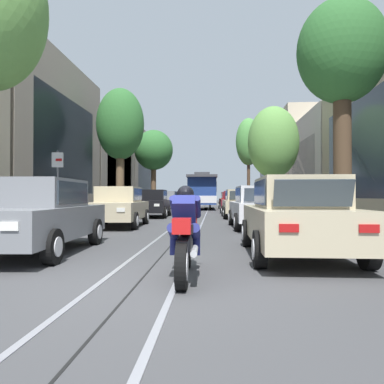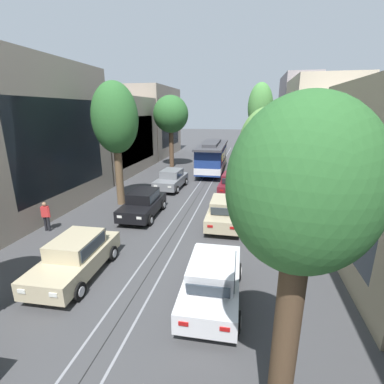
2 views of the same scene
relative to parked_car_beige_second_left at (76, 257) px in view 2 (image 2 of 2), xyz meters
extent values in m
plane|color=#424244|center=(2.72, 9.79, -0.80)|extent=(160.00, 160.00, 0.00)
cube|color=gray|center=(2.19, 12.56, -0.79)|extent=(0.08, 55.70, 0.01)
cube|color=gray|center=(3.25, 12.56, -0.79)|extent=(0.08, 55.70, 0.01)
cube|color=black|center=(2.72, 12.56, -0.80)|extent=(0.03, 55.70, 0.01)
cube|color=gray|center=(-7.24, 6.60, 3.86)|extent=(4.94, 11.63, 9.31)
cube|color=#2D3842|center=(-4.79, 6.60, 3.39)|extent=(0.04, 8.35, 5.59)
cube|color=gray|center=(-7.02, 18.52, 3.03)|extent=(4.51, 11.63, 7.65)
cube|color=#2D3842|center=(-4.79, 18.52, 2.64)|extent=(0.04, 8.35, 4.59)
cube|color=gray|center=(-6.90, 30.45, 3.91)|extent=(4.26, 11.63, 9.42)
cube|color=#2D3842|center=(-4.79, 30.45, 3.44)|extent=(0.04, 8.35, 5.65)
cube|color=#2D3842|center=(10.23, 3.02, 2.55)|extent=(0.04, 6.68, 4.46)
cube|color=beige|center=(13.21, 12.56, 2.70)|extent=(5.99, 9.24, 7.00)
cube|color=#2D3842|center=(10.23, 12.56, 2.35)|extent=(0.04, 6.68, 4.20)
cube|color=#BCAD93|center=(13.16, 22.10, 3.89)|extent=(5.89, 9.24, 9.37)
cube|color=#2D3842|center=(10.23, 22.10, 3.42)|extent=(0.04, 6.68, 5.62)
cube|color=gray|center=(12.22, 31.64, 4.54)|extent=(4.01, 9.24, 10.67)
cube|color=#2D3842|center=(10.23, 31.64, 4.00)|extent=(0.04, 6.68, 6.40)
cube|color=#C1B28E|center=(0.00, -0.04, -0.15)|extent=(1.98, 4.37, 0.66)
cube|color=#C1B28E|center=(0.00, 0.11, 0.48)|extent=(1.56, 2.12, 0.60)
cube|color=#2D3842|center=(0.03, -0.73, 0.46)|extent=(1.34, 0.28, 0.47)
cube|color=#2D3842|center=(-0.05, 1.29, 0.46)|extent=(1.30, 0.25, 0.45)
cube|color=#2D3842|center=(0.74, 0.14, 0.48)|extent=(0.11, 1.81, 0.47)
cube|color=#2D3842|center=(-0.75, 0.08, 0.48)|extent=(0.11, 1.81, 0.47)
cube|color=white|center=(0.65, -2.17, -0.05)|extent=(0.28, 0.05, 0.14)
cube|color=#B21414|center=(0.47, 2.14, -0.05)|extent=(0.28, 0.05, 0.12)
cube|color=white|center=(-0.46, -2.22, -0.05)|extent=(0.28, 0.05, 0.14)
cube|color=#B21414|center=(-0.65, 2.09, -0.05)|extent=(0.28, 0.05, 0.12)
cylinder|color=black|center=(0.94, -1.33, -0.48)|extent=(0.23, 0.65, 0.64)
cylinder|color=silver|center=(1.05, -1.33, -0.48)|extent=(0.03, 0.35, 0.35)
cylinder|color=black|center=(-0.82, -1.41, -0.48)|extent=(0.23, 0.65, 0.64)
cylinder|color=silver|center=(-0.93, -1.41, -0.48)|extent=(0.03, 0.35, 0.35)
cylinder|color=black|center=(0.82, 1.33, -0.48)|extent=(0.23, 0.65, 0.64)
cylinder|color=silver|center=(0.93, 1.33, -0.48)|extent=(0.03, 0.35, 0.35)
cylinder|color=black|center=(-0.93, 1.25, -0.48)|extent=(0.23, 0.65, 0.64)
cylinder|color=silver|center=(-1.04, 1.25, -0.48)|extent=(0.03, 0.35, 0.35)
cube|color=black|center=(0.21, 6.56, -0.15)|extent=(1.92, 4.35, 0.66)
cube|color=black|center=(0.20, 6.71, 0.48)|extent=(1.53, 2.10, 0.60)
cube|color=#2D3842|center=(0.23, 5.87, 0.46)|extent=(1.34, 0.26, 0.47)
cube|color=#2D3842|center=(0.17, 7.89, 0.46)|extent=(1.30, 0.23, 0.45)
cube|color=#2D3842|center=(0.95, 6.73, 0.48)|extent=(0.08, 1.81, 0.47)
cube|color=#2D3842|center=(-0.55, 6.69, 0.48)|extent=(0.08, 1.81, 0.47)
cube|color=white|center=(0.82, 4.41, -0.05)|extent=(0.28, 0.05, 0.14)
cube|color=#B21414|center=(0.71, 8.73, -0.05)|extent=(0.28, 0.05, 0.12)
cube|color=white|center=(-0.29, 4.38, -0.05)|extent=(0.28, 0.05, 0.14)
cube|color=#B21414|center=(-0.41, 8.70, -0.05)|extent=(0.28, 0.05, 0.12)
cylinder|color=black|center=(1.12, 5.25, -0.48)|extent=(0.22, 0.65, 0.64)
cylinder|color=silver|center=(1.23, 5.25, -0.48)|extent=(0.03, 0.35, 0.35)
cylinder|color=black|center=(-0.64, 5.20, -0.48)|extent=(0.22, 0.65, 0.64)
cylinder|color=silver|center=(-0.75, 5.20, -0.48)|extent=(0.03, 0.35, 0.35)
cylinder|color=black|center=(1.05, 7.91, -0.48)|extent=(0.22, 0.65, 0.64)
cylinder|color=silver|center=(1.16, 7.92, -0.48)|extent=(0.03, 0.35, 0.35)
cylinder|color=black|center=(-0.71, 7.87, -0.48)|extent=(0.22, 0.65, 0.64)
cylinder|color=silver|center=(-0.82, 7.86, -0.48)|extent=(0.03, 0.35, 0.35)
cube|color=slate|center=(0.20, 12.95, -0.15)|extent=(1.96, 4.36, 0.66)
cube|color=slate|center=(0.21, 13.10, 0.48)|extent=(1.55, 2.12, 0.60)
cube|color=#2D3842|center=(0.18, 12.26, 0.46)|extent=(1.34, 0.27, 0.47)
cube|color=#2D3842|center=(0.25, 14.28, 0.46)|extent=(1.30, 0.25, 0.45)
cube|color=#2D3842|center=(0.96, 13.07, 0.48)|extent=(0.10, 1.81, 0.47)
cube|color=#2D3842|center=(-0.54, 13.12, 0.48)|extent=(0.10, 1.81, 0.47)
cube|color=white|center=(0.68, 10.77, -0.05)|extent=(0.28, 0.05, 0.14)
cube|color=#B21414|center=(0.84, 15.08, -0.05)|extent=(0.28, 0.05, 0.12)
cube|color=white|center=(-0.43, 10.81, -0.05)|extent=(0.28, 0.05, 0.14)
cube|color=#B21414|center=(-0.27, 15.13, -0.05)|extent=(0.28, 0.05, 0.12)
cylinder|color=black|center=(1.03, 11.58, -0.48)|extent=(0.22, 0.65, 0.64)
cylinder|color=silver|center=(1.14, 11.58, -0.48)|extent=(0.03, 0.35, 0.35)
cylinder|color=black|center=(-0.73, 11.65, -0.48)|extent=(0.22, 0.65, 0.64)
cylinder|color=silver|center=(-0.84, 11.65, -0.48)|extent=(0.03, 0.35, 0.35)
cylinder|color=black|center=(1.13, 14.25, -0.48)|extent=(0.22, 0.65, 0.64)
cylinder|color=silver|center=(1.24, 14.24, -0.48)|extent=(0.03, 0.35, 0.35)
cylinder|color=black|center=(-0.63, 14.31, -0.48)|extent=(0.22, 0.65, 0.64)
cylinder|color=silver|center=(-0.74, 14.32, -0.48)|extent=(0.03, 0.35, 0.35)
cube|color=silver|center=(5.42, -0.35, -0.15)|extent=(1.92, 4.35, 0.66)
cube|color=silver|center=(5.43, -0.50, 0.48)|extent=(1.53, 2.11, 0.60)
cube|color=#2D3842|center=(5.40, 0.33, 0.46)|extent=(1.34, 0.26, 0.47)
cube|color=#2D3842|center=(5.46, -1.69, 0.46)|extent=(1.30, 0.23, 0.45)
cube|color=#2D3842|center=(4.68, -0.53, 0.48)|extent=(0.08, 1.81, 0.47)
cube|color=#2D3842|center=(6.18, -0.48, 0.48)|extent=(0.08, 1.81, 0.47)
cube|color=white|center=(4.80, 1.79, -0.05)|extent=(0.28, 0.05, 0.14)
cube|color=#B21414|center=(4.93, -2.53, -0.05)|extent=(0.28, 0.05, 0.12)
cube|color=white|center=(5.92, 1.82, -0.05)|extent=(0.28, 0.05, 0.14)
cube|color=#B21414|center=(6.04, -2.50, -0.05)|extent=(0.28, 0.05, 0.12)
cylinder|color=black|center=(4.51, 0.95, -0.48)|extent=(0.22, 0.65, 0.64)
cylinder|color=silver|center=(4.40, 0.95, -0.48)|extent=(0.03, 0.35, 0.35)
cylinder|color=black|center=(6.26, 1.00, -0.48)|extent=(0.22, 0.65, 0.64)
cylinder|color=silver|center=(6.37, 1.01, -0.48)|extent=(0.03, 0.35, 0.35)
cylinder|color=black|center=(4.58, -1.71, -0.48)|extent=(0.22, 0.65, 0.64)
cylinder|color=silver|center=(4.47, -1.71, -0.48)|extent=(0.03, 0.35, 0.35)
cylinder|color=black|center=(6.34, -1.66, -0.48)|extent=(0.22, 0.65, 0.64)
cylinder|color=silver|center=(6.45, -1.66, -0.48)|extent=(0.03, 0.35, 0.35)
cube|color=#C1B28E|center=(5.24, 6.28, -0.15)|extent=(1.86, 4.32, 0.66)
cube|color=#C1B28E|center=(5.24, 6.13, 0.48)|extent=(1.50, 2.08, 0.60)
cube|color=#2D3842|center=(5.23, 6.97, 0.46)|extent=(1.33, 0.24, 0.47)
cube|color=#2D3842|center=(5.26, 4.94, 0.46)|extent=(1.30, 0.22, 0.45)
cube|color=#2D3842|center=(4.49, 6.12, 0.48)|extent=(0.06, 1.81, 0.47)
cube|color=#2D3842|center=(5.99, 6.14, 0.48)|extent=(0.06, 1.81, 0.47)
cube|color=white|center=(4.65, 8.43, -0.05)|extent=(0.28, 0.04, 0.14)
cube|color=#B21414|center=(4.71, 4.11, -0.05)|extent=(0.28, 0.04, 0.12)
cube|color=white|center=(5.77, 8.44, -0.05)|extent=(0.28, 0.04, 0.14)
cube|color=#B21414|center=(5.83, 4.13, -0.05)|extent=(0.28, 0.04, 0.12)
cylinder|color=black|center=(4.34, 7.60, -0.48)|extent=(0.21, 0.64, 0.64)
cylinder|color=silver|center=(4.23, 7.60, -0.48)|extent=(0.02, 0.35, 0.35)
cylinder|color=black|center=(6.10, 7.62, -0.48)|extent=(0.21, 0.64, 0.64)
cylinder|color=silver|center=(6.21, 7.62, -0.48)|extent=(0.02, 0.35, 0.35)
cylinder|color=black|center=(4.38, 4.93, -0.48)|extent=(0.21, 0.64, 0.64)
cylinder|color=silver|center=(4.27, 4.93, -0.48)|extent=(0.02, 0.35, 0.35)
cylinder|color=black|center=(6.14, 4.96, -0.48)|extent=(0.21, 0.64, 0.64)
cylinder|color=silver|center=(6.25, 4.96, -0.48)|extent=(0.02, 0.35, 0.35)
cube|color=maroon|center=(5.26, 12.75, -0.15)|extent=(1.97, 4.37, 0.66)
cube|color=maroon|center=(5.26, 12.60, 0.48)|extent=(1.56, 2.12, 0.60)
cube|color=#2D3842|center=(5.29, 13.43, 0.46)|extent=(1.34, 0.28, 0.47)
cube|color=#2D3842|center=(5.21, 11.41, 0.46)|extent=(1.30, 0.25, 0.45)
cube|color=#2D3842|center=(4.51, 12.63, 0.48)|extent=(0.10, 1.81, 0.47)
cube|color=#2D3842|center=(6.01, 12.57, 0.48)|extent=(0.10, 1.81, 0.47)
cube|color=white|center=(4.80, 14.93, -0.05)|extent=(0.28, 0.05, 0.14)
cube|color=#B21414|center=(4.62, 10.61, -0.05)|extent=(0.28, 0.05, 0.12)
cube|color=white|center=(5.91, 14.88, -0.05)|extent=(0.28, 0.05, 0.14)
cube|color=#B21414|center=(5.73, 10.57, -0.05)|extent=(0.28, 0.05, 0.12)
cylinder|color=black|center=(4.44, 14.11, -0.48)|extent=(0.23, 0.65, 0.64)
cylinder|color=silver|center=(4.33, 14.12, -0.48)|extent=(0.03, 0.35, 0.35)
cylinder|color=black|center=(6.20, 14.04, -0.48)|extent=(0.23, 0.65, 0.64)
cylinder|color=silver|center=(6.31, 14.04, -0.48)|extent=(0.03, 0.35, 0.35)
cylinder|color=black|center=(4.33, 11.45, -0.48)|extent=(0.23, 0.65, 0.64)
cylinder|color=silver|center=(4.22, 11.46, -0.48)|extent=(0.03, 0.35, 0.35)
cylinder|color=black|center=(6.09, 11.38, -0.48)|extent=(0.23, 0.65, 0.64)
cylinder|color=silver|center=(6.20, 11.37, -0.48)|extent=(0.03, 0.35, 0.35)
cube|color=red|center=(5.27, 19.45, -0.15)|extent=(1.97, 4.37, 0.66)
cube|color=red|center=(5.27, 19.30, 0.48)|extent=(1.56, 2.12, 0.60)
cube|color=#2D3842|center=(5.24, 20.14, 0.46)|extent=(1.34, 0.27, 0.47)
cube|color=#2D3842|center=(5.32, 18.12, 0.46)|extent=(1.30, 0.25, 0.45)
cube|color=#2D3842|center=(4.53, 19.27, 0.48)|extent=(0.10, 1.81, 0.47)
cube|color=#2D3842|center=(6.02, 19.33, 0.48)|extent=(0.10, 1.81, 0.47)
cube|color=white|center=(4.63, 21.59, -0.05)|extent=(0.28, 0.05, 0.14)
cube|color=#B21414|center=(4.80, 17.27, -0.05)|extent=(0.28, 0.05, 0.12)
cube|color=white|center=(5.74, 21.63, -0.05)|extent=(0.28, 0.05, 0.14)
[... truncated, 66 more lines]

